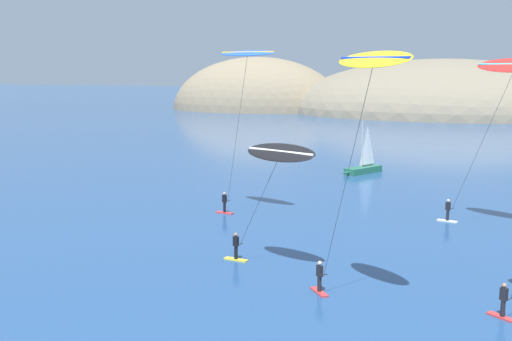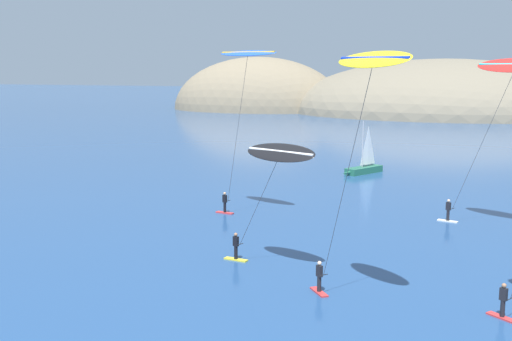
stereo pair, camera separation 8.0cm
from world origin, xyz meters
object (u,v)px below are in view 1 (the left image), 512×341
at_px(sailboat_near, 361,168).
at_px(kitesurfer_yellow, 369,81).
at_px(kitesurfer_blue, 245,67).
at_px(kitesurfer_red, 511,76).
at_px(kitesurfer_black, 276,162).

height_order(sailboat_near, kitesurfer_yellow, kitesurfer_yellow).
height_order(kitesurfer_yellow, kitesurfer_blue, kitesurfer_blue).
bearing_deg(kitesurfer_blue, kitesurfer_red, 2.49).
xyz_separation_m(sailboat_near, kitesurfer_yellow, (4.86, -39.54, 10.35)).
bearing_deg(kitesurfer_yellow, sailboat_near, 97.00).
xyz_separation_m(kitesurfer_black, kitesurfer_blue, (-5.46, 11.90, 5.15)).
bearing_deg(sailboat_near, kitesurfer_black, -91.14).
height_order(kitesurfer_black, kitesurfer_red, kitesurfer_red).
bearing_deg(sailboat_near, kitesurfer_blue, -105.16).
distance_m(sailboat_near, kitesurfer_blue, 25.91).
height_order(sailboat_near, kitesurfer_red, kitesurfer_red).
xyz_separation_m(sailboat_near, kitesurfer_red, (12.50, -21.89, 10.29)).
bearing_deg(kitesurfer_yellow, kitesurfer_red, 66.59).
height_order(kitesurfer_red, kitesurfer_blue, kitesurfer_blue).
relative_size(kitesurfer_black, kitesurfer_yellow, 0.60).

